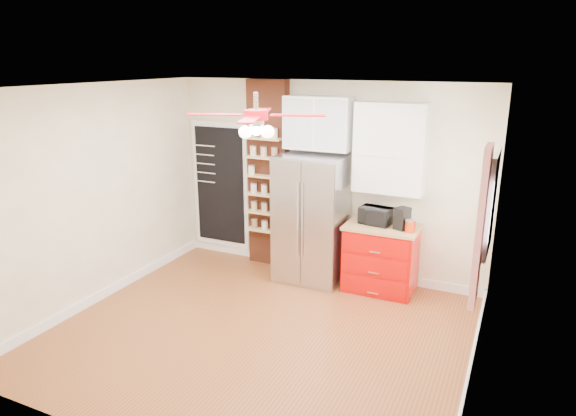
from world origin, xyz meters
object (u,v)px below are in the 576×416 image
at_px(red_cabinet, 381,258).
at_px(ceiling_fan, 256,116).
at_px(coffee_maker, 402,218).
at_px(pantry_jar_oats, 252,170).
at_px(canister_left, 409,227).
at_px(fridge, 312,219).
at_px(toaster_oven, 376,216).

distance_m(red_cabinet, ceiling_fan, 2.75).
bearing_deg(coffee_maker, red_cabinet, -168.80).
xyz_separation_m(coffee_maker, pantry_jar_oats, (-2.22, 0.12, 0.40)).
relative_size(red_cabinet, coffee_maker, 3.38).
relative_size(coffee_maker, canister_left, 1.85).
bearing_deg(pantry_jar_oats, coffee_maker, -3.20).
bearing_deg(fridge, coffee_maker, 0.08).
bearing_deg(pantry_jar_oats, red_cabinet, -2.20).
bearing_deg(canister_left, toaster_oven, 162.01).
xyz_separation_m(ceiling_fan, pantry_jar_oats, (-1.04, 1.76, -0.99)).
relative_size(fridge, ceiling_fan, 1.25).
distance_m(coffee_maker, canister_left, 0.16).
bearing_deg(ceiling_fan, toaster_oven, 64.22).
bearing_deg(canister_left, ceiling_fan, -129.92).
bearing_deg(ceiling_fan, fridge, 91.76).
relative_size(toaster_oven, canister_left, 2.68).
xyz_separation_m(coffee_maker, canister_left, (0.11, -0.09, -0.06)).
relative_size(fridge, pantry_jar_oats, 14.18).
height_order(ceiling_fan, pantry_jar_oats, ceiling_fan).
relative_size(canister_left, pantry_jar_oats, 1.21).
height_order(fridge, coffee_maker, fridge).
bearing_deg(coffee_maker, canister_left, -16.57).
bearing_deg(fridge, ceiling_fan, -88.24).
height_order(ceiling_fan, coffee_maker, ceiling_fan).
bearing_deg(coffee_maker, ceiling_fan, -103.93).
bearing_deg(fridge, red_cabinet, 2.95).
relative_size(toaster_oven, pantry_jar_oats, 3.26).
bearing_deg(toaster_oven, pantry_jar_oats, -174.63).
height_order(coffee_maker, canister_left, coffee_maker).
relative_size(red_cabinet, ceiling_fan, 0.67).
height_order(red_cabinet, canister_left, canister_left).
height_order(red_cabinet, toaster_oven, toaster_oven).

